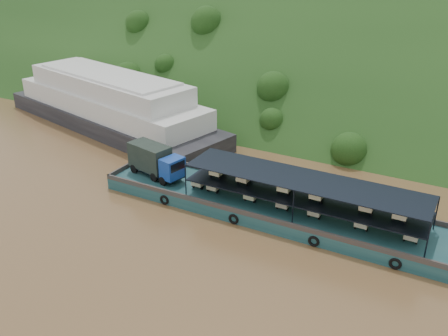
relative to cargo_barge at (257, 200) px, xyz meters
The scene contains 4 objects.
ground 3.21m from the cargo_barge, 144.65° to the right, with size 160.00×160.00×0.00m, color brown.
hillside 34.37m from the cargo_barge, 94.08° to the left, with size 140.00×28.00×28.00m, color #1B3B15.
cargo_barge is the anchor object (origin of this frame).
passenger_ferry 31.59m from the cargo_barge, 156.99° to the left, with size 40.31×18.45×7.92m.
Camera 1 is at (20.63, -38.27, 24.69)m, focal length 40.00 mm.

